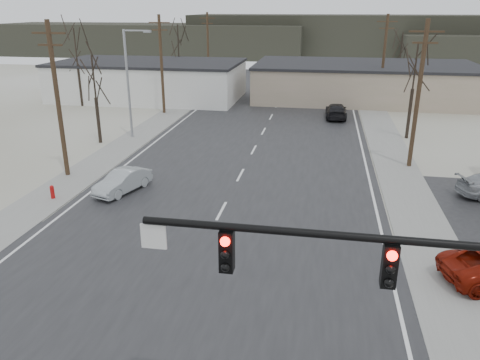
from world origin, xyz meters
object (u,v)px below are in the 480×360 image
object	(u,v)px
traffic_signal_mast	(438,308)
sedan_crossing	(123,181)
car_far_b	(288,77)
fire_hydrant	(52,192)
car_far_a	(336,111)

from	to	relation	value
traffic_signal_mast	sedan_crossing	bearing A→B (deg)	132.09
car_far_b	traffic_signal_mast	bearing A→B (deg)	-103.40
traffic_signal_mast	fire_hydrant	size ratio (longest dim) A/B	10.29
fire_hydrant	sedan_crossing	bearing A→B (deg)	26.00
traffic_signal_mast	car_far_a	size ratio (longest dim) A/B	1.78
sedan_crossing	car_far_a	distance (m)	26.38
sedan_crossing	car_far_a	xyz separation A→B (m)	(13.09, 22.90, 0.06)
sedan_crossing	car_far_b	bearing A→B (deg)	101.19
fire_hydrant	car_far_b	distance (m)	50.09
traffic_signal_mast	car_far_a	world-z (taller)	traffic_signal_mast
traffic_signal_mast	sedan_crossing	xyz separation A→B (m)	(-14.44, 15.99, -3.96)
traffic_signal_mast	fire_hydrant	distance (m)	23.39
fire_hydrant	car_far_a	distance (m)	29.83
sedan_crossing	car_far_b	distance (m)	47.74
fire_hydrant	car_far_a	world-z (taller)	car_far_a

